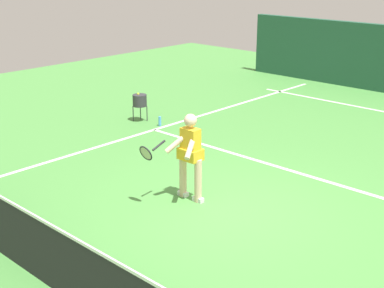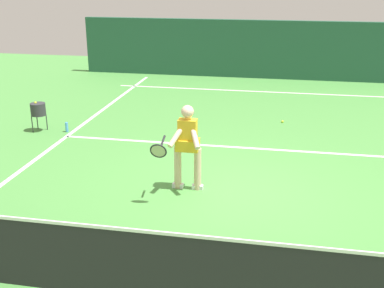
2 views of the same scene
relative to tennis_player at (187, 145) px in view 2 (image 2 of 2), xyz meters
name	(u,v)px [view 2 (image 2 of 2)]	position (x,y,z in m)	size (l,w,h in m)	color
ground_plane	(233,190)	(-0.83, -0.10, -0.85)	(26.48, 26.48, 0.00)	#4C9342
court_back_wall	(264,50)	(-0.83, -9.98, 0.19)	(13.44, 0.24, 2.07)	#23513D
baseline_marking	(259,92)	(-0.83, -7.78, -0.84)	(9.44, 0.10, 0.01)	white
service_line_marking	(244,148)	(-0.83, -2.35, -0.84)	(8.44, 0.10, 0.01)	white
sideline_right_marking	(18,173)	(3.39, -0.10, -0.84)	(0.10, 18.37, 0.01)	white
court_net	(203,272)	(-0.83, 3.19, -0.36)	(9.12, 0.08, 1.04)	#4C4C51
tennis_player	(187,145)	(0.00, 0.00, 0.00)	(0.77, 0.92, 1.55)	beige
tennis_ball_near	(283,121)	(-1.63, -4.44, -0.81)	(0.07, 0.07, 0.07)	#D1E533
ball_hopper	(38,109)	(4.21, -2.63, -0.30)	(0.36, 0.36, 0.74)	#333338
water_bottle	(67,127)	(3.53, -2.68, -0.73)	(0.07, 0.07, 0.24)	#4C9EE5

